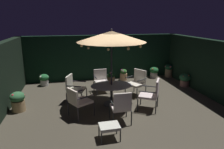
# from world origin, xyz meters

# --- Properties ---
(ground_plane) EXTENTS (7.90, 6.55, 0.02)m
(ground_plane) POSITION_xyz_m (0.00, 0.00, -0.01)
(ground_plane) COLOR #453F32
(hedge_backdrop_rear) EXTENTS (7.90, 0.30, 2.20)m
(hedge_backdrop_rear) POSITION_xyz_m (0.00, 3.13, 1.10)
(hedge_backdrop_rear) COLOR black
(hedge_backdrop_rear) RESTS_ON ground_plane
(hedge_backdrop_right) EXTENTS (0.30, 6.55, 2.20)m
(hedge_backdrop_right) POSITION_xyz_m (3.80, 0.00, 1.10)
(hedge_backdrop_right) COLOR black
(hedge_backdrop_right) RESTS_ON ground_plane
(patio_dining_table) EXTENTS (1.47, 1.10, 0.73)m
(patio_dining_table) POSITION_xyz_m (-0.18, -0.14, 0.58)
(patio_dining_table) COLOR #2E2E31
(patio_dining_table) RESTS_ON ground_plane
(patio_umbrella) EXTENTS (2.29, 2.29, 2.66)m
(patio_umbrella) POSITION_xyz_m (-0.18, -0.14, 2.41)
(patio_umbrella) COLOR #2D2B33
(patio_umbrella) RESTS_ON ground_plane
(centerpiece_planter) EXTENTS (0.28, 0.28, 0.41)m
(centerpiece_planter) POSITION_xyz_m (-0.17, 0.03, 0.97)
(centerpiece_planter) COLOR tan
(centerpiece_planter) RESTS_ON patio_dining_table
(patio_chair_north) EXTENTS (0.83, 0.83, 1.07)m
(patio_chair_north) POSITION_xyz_m (1.03, -0.85, 0.61)
(patio_chair_north) COLOR #292B2E
(patio_chair_north) RESTS_ON ground_plane
(patio_chair_northeast) EXTENTS (0.81, 0.84, 1.02)m
(patio_chair_northeast) POSITION_xyz_m (1.03, 0.56, 0.58)
(patio_chair_northeast) COLOR #2B2E2F
(patio_chair_northeast) RESTS_ON ground_plane
(patio_chair_east) EXTENTS (0.66, 0.65, 0.92)m
(patio_chair_east) POSITION_xyz_m (-0.32, 1.24, 0.53)
(patio_chair_east) COLOR #292A33
(patio_chair_east) RESTS_ON ground_plane
(patio_chair_southeast) EXTENTS (0.78, 0.79, 1.01)m
(patio_chair_southeast) POSITION_xyz_m (-1.48, 0.38, 0.58)
(patio_chair_southeast) COLOR #2F2931
(patio_chair_southeast) RESTS_ON ground_plane
(patio_chair_south) EXTENTS (0.83, 0.83, 0.95)m
(patio_chair_south) POSITION_xyz_m (-1.39, -0.84, 0.56)
(patio_chair_south) COLOR #2F2C34
(patio_chair_south) RESTS_ON ground_plane
(patio_chair_southwest) EXTENTS (0.58, 0.58, 1.01)m
(patio_chair_southwest) POSITION_xyz_m (-0.20, -1.54, 0.58)
(patio_chair_southwest) COLOR #292D2C
(patio_chair_southwest) RESTS_ON ground_plane
(ottoman_footrest) EXTENTS (0.52, 0.42, 0.39)m
(ottoman_footrest) POSITION_xyz_m (-0.68, -2.22, 0.34)
(ottoman_footrest) COLOR #2F3232
(ottoman_footrest) RESTS_ON ground_plane
(potted_plant_front_corner) EXTENTS (0.45, 0.45, 0.55)m
(potted_plant_front_corner) POSITION_xyz_m (2.67, 2.68, 0.30)
(potted_plant_front_corner) COLOR beige
(potted_plant_front_corner) RESTS_ON ground_plane
(potted_plant_left_near) EXTENTS (0.44, 0.43, 0.68)m
(potted_plant_left_near) POSITION_xyz_m (3.48, 2.63, 0.37)
(potted_plant_left_near) COLOR #82694F
(potted_plant_left_near) RESTS_ON ground_plane
(potted_plant_right_far) EXTENTS (0.48, 0.47, 0.67)m
(potted_plant_right_far) POSITION_xyz_m (-3.32, -0.01, 0.36)
(potted_plant_right_far) COLOR tan
(potted_plant_right_far) RESTS_ON ground_plane
(potted_plant_back_left) EXTENTS (0.50, 0.50, 0.58)m
(potted_plant_back_left) POSITION_xyz_m (3.48, 1.10, 0.32)
(potted_plant_back_left) COLOR #8D6156
(potted_plant_back_left) RESTS_ON ground_plane
(potted_plant_back_right) EXTENTS (0.36, 0.36, 0.56)m
(potted_plant_back_right) POSITION_xyz_m (1.02, 2.59, 0.28)
(potted_plant_back_right) COLOR tan
(potted_plant_back_right) RESTS_ON ground_plane
(potted_plant_left_far) EXTENTS (0.43, 0.43, 0.54)m
(potted_plant_left_far) POSITION_xyz_m (-2.77, 2.54, 0.29)
(potted_plant_left_far) COLOR silver
(potted_plant_left_far) RESTS_ON ground_plane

